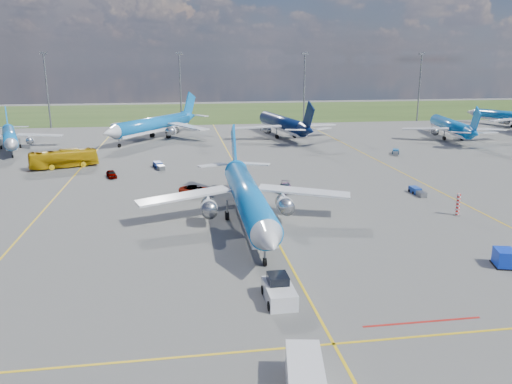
{
  "coord_description": "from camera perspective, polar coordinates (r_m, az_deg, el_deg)",
  "views": [
    {
      "loc": [
        -10.66,
        -51.58,
        20.42
      ],
      "look_at": [
        -1.34,
        9.39,
        4.0
      ],
      "focal_mm": 35.0,
      "sensor_mm": 36.0,
      "label": 1
    }
  ],
  "objects": [
    {
      "name": "bg_jet_ne",
      "position": [
        143.14,
        21.27,
        5.7
      ],
      "size": [
        34.99,
        41.94,
        9.72
      ],
      "primitive_type": null,
      "rotation": [
        0.0,
        0.0,
        2.95
      ],
      "color": "blue",
      "rests_on": "ground"
    },
    {
      "name": "service_car_b",
      "position": [
        78.26,
        -6.89,
        0.23
      ],
      "size": [
        5.51,
        3.03,
        1.46
      ],
      "primitive_type": "imported",
      "rotation": [
        0.0,
        0.0,
        1.45
      ],
      "color": "#999999",
      "rests_on": "ground"
    },
    {
      "name": "pushback_tug",
      "position": [
        44.39,
        2.63,
        -11.22
      ],
      "size": [
        2.45,
        6.46,
        2.18
      ],
      "rotation": [
        0.0,
        0.0,
        0.01
      ],
      "color": "silver",
      "rests_on": "ground"
    },
    {
      "name": "bg_jet_nnw",
      "position": [
        135.43,
        -11.56,
        5.93
      ],
      "size": [
        49.94,
        52.89,
        11.05
      ],
      "primitive_type": null,
      "rotation": [
        0.0,
        0.0,
        -0.58
      ],
      "color": "blue",
      "rests_on": "ground"
    },
    {
      "name": "warning_post",
      "position": [
        72.47,
        22.08,
        -1.35
      ],
      "size": [
        0.5,
        0.5,
        3.0
      ],
      "primitive_type": "cylinder",
      "color": "red",
      "rests_on": "ground"
    },
    {
      "name": "service_car_a",
      "position": [
        92.74,
        -16.19,
        2.0
      ],
      "size": [
        2.51,
        4.06,
        1.29
      ],
      "primitive_type": "imported",
      "rotation": [
        0.0,
        0.0,
        0.28
      ],
      "color": "#999999",
      "rests_on": "ground"
    },
    {
      "name": "baggage_tug_w",
      "position": [
        81.96,
        17.95,
        0.06
      ],
      "size": [
        1.23,
        4.25,
        0.95
      ],
      "rotation": [
        0.0,
        0.0,
        -0.01
      ],
      "color": "#1A3E9C",
      "rests_on": "ground"
    },
    {
      "name": "apron_bus",
      "position": [
        103.97,
        -21.13,
        3.57
      ],
      "size": [
        12.97,
        7.17,
        3.54
      ],
      "primitive_type": "imported",
      "rotation": [
        0.0,
        0.0,
        1.92
      ],
      "color": "#C4970B",
      "rests_on": "ground"
    },
    {
      "name": "main_airliner",
      "position": [
        63.82,
        -0.91,
        -3.76
      ],
      "size": [
        30.48,
        39.85,
        10.38
      ],
      "primitive_type": null,
      "rotation": [
        0.0,
        0.0,
        -0.01
      ],
      "color": "blue",
      "rests_on": "ground"
    },
    {
      "name": "bg_jet_n",
      "position": [
        137.23,
        3.01,
        6.33
      ],
      "size": [
        36.95,
        45.0,
        10.65
      ],
      "primitive_type": null,
      "rotation": [
        0.0,
        0.0,
        3.3
      ],
      "color": "#07153B",
      "rests_on": "ground"
    },
    {
      "name": "bg_jet_ene",
      "position": [
        177.84,
        26.98,
        6.71
      ],
      "size": [
        37.53,
        41.7,
        8.94
      ],
      "primitive_type": null,
      "rotation": [
        0.0,
        0.0,
        3.56
      ],
      "color": "blue",
      "rests_on": "ground"
    },
    {
      "name": "floodlight_masts",
      "position": [
        163.08,
        -1.44,
        12.14
      ],
      "size": [
        202.2,
        0.5,
        22.7
      ],
      "color": "slate",
      "rests_on": "ground"
    },
    {
      "name": "taxiway_lines",
      "position": [
        82.58,
        -0.88,
        0.59
      ],
      "size": [
        60.25,
        160.0,
        0.02
      ],
      "color": "gold",
      "rests_on": "ground"
    },
    {
      "name": "service_car_c",
      "position": [
        79.78,
        3.26,
        0.54
      ],
      "size": [
        3.07,
        4.81,
        1.3
      ],
      "primitive_type": "imported",
      "rotation": [
        0.0,
        0.0,
        -0.3
      ],
      "color": "#999999",
      "rests_on": "ground"
    },
    {
      "name": "grass_strip",
      "position": [
        202.89,
        -5.71,
        9.06
      ],
      "size": [
        400.0,
        80.0,
        0.01
      ],
      "primitive_type": "cube",
      "color": "#2D4719",
      "rests_on": "ground"
    },
    {
      "name": "baggage_tug_c",
      "position": [
        98.56,
        -11.04,
        2.98
      ],
      "size": [
        2.55,
        5.02,
        1.09
      ],
      "rotation": [
        0.0,
        0.0,
        0.27
      ],
      "color": "navy",
      "rests_on": "ground"
    },
    {
      "name": "ground",
      "position": [
        56.49,
        2.8,
        -6.3
      ],
      "size": [
        400.0,
        400.0,
        0.0
      ],
      "primitive_type": "plane",
      "color": "#50504E",
      "rests_on": "ground"
    },
    {
      "name": "uld_container",
      "position": [
        57.05,
        26.51,
        -6.76
      ],
      "size": [
        2.32,
        2.63,
        1.78
      ],
      "primitive_type": "cube",
      "rotation": [
        0.0,
        0.0,
        -0.28
      ],
      "color": "#0E32C6",
      "rests_on": "ground"
    },
    {
      "name": "service_van",
      "position": [
        33.49,
        5.59,
        -20.35
      ],
      "size": [
        3.1,
        5.43,
        2.25
      ],
      "primitive_type": "cube",
      "rotation": [
        0.0,
        0.0,
        -0.17
      ],
      "color": "silver",
      "rests_on": "ground"
    },
    {
      "name": "bg_jet_nw",
      "position": [
        130.01,
        -26.18,
        4.34
      ],
      "size": [
        34.49,
        39.53,
        8.71
      ],
      "primitive_type": null,
      "rotation": [
        0.0,
        0.0,
        0.32
      ],
      "color": "blue",
      "rests_on": "ground"
    },
    {
      "name": "baggage_tug_e",
      "position": [
        115.32,
        15.67,
        4.39
      ],
      "size": [
        2.92,
        4.57,
        1.01
      ],
      "rotation": [
        0.0,
        0.0,
        -0.42
      ],
      "color": "#185893",
      "rests_on": "ground"
    }
  ]
}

